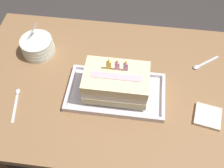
{
  "coord_description": "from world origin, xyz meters",
  "views": [
    {
      "loc": [
        0.09,
        -0.59,
        1.59
      ],
      "look_at": [
        0.02,
        -0.02,
        0.77
      ],
      "focal_mm": 41.26,
      "sensor_mm": 36.0,
      "label": 1
    }
  ],
  "objects_px": {
    "serving_spoon_near_tray": "(200,65)",
    "napkin_pile": "(208,116)",
    "bowl_stack": "(38,46)",
    "foil_tray": "(116,93)",
    "birthday_cake": "(116,83)",
    "serving_spoon_by_bowls": "(16,99)"
  },
  "relations": [
    {
      "from": "serving_spoon_near_tray",
      "to": "serving_spoon_by_bowls",
      "type": "xyz_separation_m",
      "value": [
        -0.71,
        -0.26,
        -0.0
      ]
    },
    {
      "from": "birthday_cake",
      "to": "serving_spoon_by_bowls",
      "type": "relative_size",
      "value": 1.57
    },
    {
      "from": "bowl_stack",
      "to": "napkin_pile",
      "type": "relative_size",
      "value": 1.31
    },
    {
      "from": "bowl_stack",
      "to": "serving_spoon_by_bowls",
      "type": "xyz_separation_m",
      "value": [
        -0.02,
        -0.25,
        -0.03
      ]
    },
    {
      "from": "serving_spoon_near_tray",
      "to": "bowl_stack",
      "type": "bearing_deg",
      "value": -179.26
    },
    {
      "from": "foil_tray",
      "to": "serving_spoon_by_bowls",
      "type": "xyz_separation_m",
      "value": [
        -0.38,
        -0.08,
        -0.0
      ]
    },
    {
      "from": "serving_spoon_near_tray",
      "to": "napkin_pile",
      "type": "xyz_separation_m",
      "value": [
        0.01,
        -0.24,
        0.0
      ]
    },
    {
      "from": "bowl_stack",
      "to": "serving_spoon_near_tray",
      "type": "relative_size",
      "value": 1.19
    },
    {
      "from": "foil_tray",
      "to": "bowl_stack",
      "type": "bearing_deg",
      "value": 154.01
    },
    {
      "from": "serving_spoon_near_tray",
      "to": "napkin_pile",
      "type": "bearing_deg",
      "value": -87.74
    },
    {
      "from": "bowl_stack",
      "to": "foil_tray",
      "type": "bearing_deg",
      "value": -25.99
    },
    {
      "from": "bowl_stack",
      "to": "serving_spoon_near_tray",
      "type": "distance_m",
      "value": 0.7
    },
    {
      "from": "serving_spoon_near_tray",
      "to": "napkin_pile",
      "type": "distance_m",
      "value": 0.24
    },
    {
      "from": "birthday_cake",
      "to": "serving_spoon_near_tray",
      "type": "distance_m",
      "value": 0.39
    },
    {
      "from": "serving_spoon_by_bowls",
      "to": "napkin_pile",
      "type": "distance_m",
      "value": 0.72
    },
    {
      "from": "bowl_stack",
      "to": "serving_spoon_by_bowls",
      "type": "distance_m",
      "value": 0.25
    },
    {
      "from": "bowl_stack",
      "to": "serving_spoon_by_bowls",
      "type": "relative_size",
      "value": 0.94
    },
    {
      "from": "serving_spoon_by_bowls",
      "to": "napkin_pile",
      "type": "height_order",
      "value": "napkin_pile"
    },
    {
      "from": "foil_tray",
      "to": "bowl_stack",
      "type": "xyz_separation_m",
      "value": [
        -0.36,
        0.18,
        0.03
      ]
    },
    {
      "from": "serving_spoon_near_tray",
      "to": "serving_spoon_by_bowls",
      "type": "distance_m",
      "value": 0.76
    },
    {
      "from": "birthday_cake",
      "to": "bowl_stack",
      "type": "relative_size",
      "value": 1.66
    },
    {
      "from": "foil_tray",
      "to": "napkin_pile",
      "type": "bearing_deg",
      "value": -9.7
    }
  ]
}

